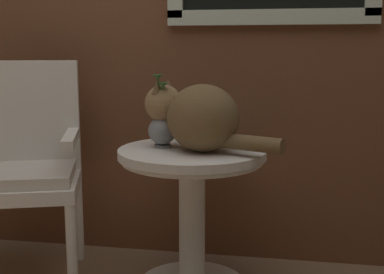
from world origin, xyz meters
The scene contains 4 objects.
wicker_side_table centered at (0.11, 0.25, 0.43)m, with size 0.61×0.61×0.62m.
wicker_chair centered at (-0.66, 0.28, 0.54)m, with size 0.61×0.58×0.98m.
cat centered at (0.15, 0.21, 0.77)m, with size 0.58×0.36×0.28m.
pewter_vase_with_ivy centered at (-0.01, 0.26, 0.71)m, with size 0.12×0.12×0.31m.
Camera 1 is at (0.47, -1.78, 1.03)m, focal length 47.34 mm.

